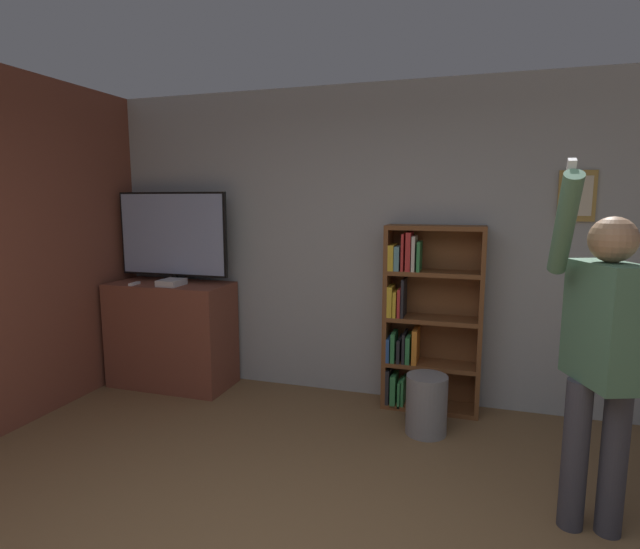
# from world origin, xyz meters

# --- Properties ---
(wall_back) EXTENTS (7.12, 0.09, 2.70)m
(wall_back) POSITION_xyz_m (0.00, 2.92, 1.35)
(wall_back) COLOR #9EA3A8
(wall_back) RESTS_ON ground_plane
(wall_side_brick) EXTENTS (0.06, 4.49, 2.70)m
(wall_side_brick) POSITION_xyz_m (-2.59, 1.44, 1.35)
(wall_side_brick) COLOR brown
(wall_side_brick) RESTS_ON ground_plane
(tv_ledge) EXTENTS (1.12, 0.54, 0.97)m
(tv_ledge) POSITION_xyz_m (-1.96, 2.57, 0.49)
(tv_ledge) COLOR brown
(tv_ledge) RESTS_ON ground_plane
(television) EXTENTS (1.10, 0.22, 0.83)m
(television) POSITION_xyz_m (-1.96, 2.65, 1.40)
(television) COLOR black
(television) RESTS_ON tv_ledge
(game_console) EXTENTS (0.19, 0.23, 0.06)m
(game_console) POSITION_xyz_m (-1.86, 2.46, 1.00)
(game_console) COLOR silver
(game_console) RESTS_ON tv_ledge
(remote_loose) EXTENTS (0.05, 0.14, 0.02)m
(remote_loose) POSITION_xyz_m (-2.21, 2.39, 0.98)
(remote_loose) COLOR white
(remote_loose) RESTS_ON tv_ledge
(bookshelf) EXTENTS (0.79, 0.28, 1.53)m
(bookshelf) POSITION_xyz_m (0.34, 2.74, 0.77)
(bookshelf) COLOR brown
(bookshelf) RESTS_ON ground_plane
(person) EXTENTS (0.56, 0.55, 1.92)m
(person) POSITION_xyz_m (1.36, 1.39, 1.00)
(person) COLOR #383842
(person) RESTS_ON ground_plane
(waste_bin) EXTENTS (0.31, 0.31, 0.45)m
(waste_bin) POSITION_xyz_m (0.43, 2.26, 0.22)
(waste_bin) COLOR gray
(waste_bin) RESTS_ON ground_plane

